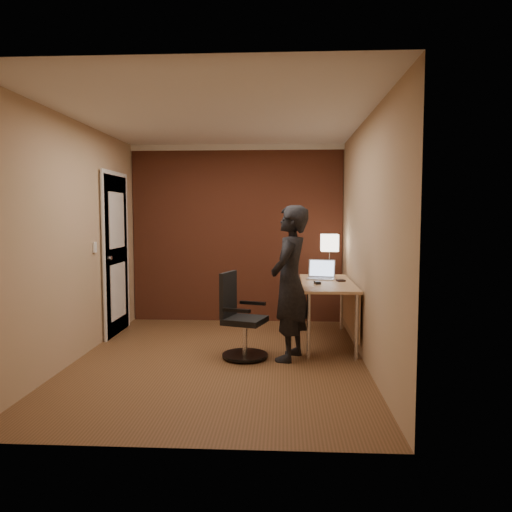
% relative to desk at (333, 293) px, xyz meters
% --- Properties ---
extents(room, '(4.00, 4.00, 4.00)m').
position_rel_desk_xyz_m(room, '(-1.53, 0.78, 0.77)').
color(room, brown).
rests_on(room, ground).
extents(desk, '(0.60, 1.50, 0.73)m').
position_rel_desk_xyz_m(desk, '(0.00, 0.00, 0.00)').
color(desk, tan).
rests_on(desk, ground).
extents(desk_lamp, '(0.22, 0.22, 0.54)m').
position_rel_desk_xyz_m(desk_lamp, '(0.01, 0.67, 0.55)').
color(desk_lamp, silver).
rests_on(desk_lamp, desk).
extents(laptop, '(0.38, 0.32, 0.23)m').
position_rel_desk_xyz_m(laptop, '(-0.12, 0.29, 0.19)').
color(laptop, silver).
rests_on(laptop, desk).
extents(mouse, '(0.08, 0.11, 0.03)m').
position_rel_desk_xyz_m(mouse, '(-0.20, -0.20, 0.14)').
color(mouse, black).
rests_on(mouse, desk).
extents(wallet, '(0.11, 0.13, 0.02)m').
position_rel_desk_xyz_m(wallet, '(0.09, 0.05, 0.14)').
color(wallet, black).
rests_on(wallet, desk).
extents(office_chair, '(0.51, 0.56, 0.89)m').
position_rel_desk_xyz_m(office_chair, '(-1.05, -0.68, -0.21)').
color(office_chair, black).
rests_on(office_chair, ground).
extents(person, '(0.55, 0.68, 1.62)m').
position_rel_desk_xyz_m(person, '(-0.52, -0.70, 0.21)').
color(person, black).
rests_on(person, ground).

